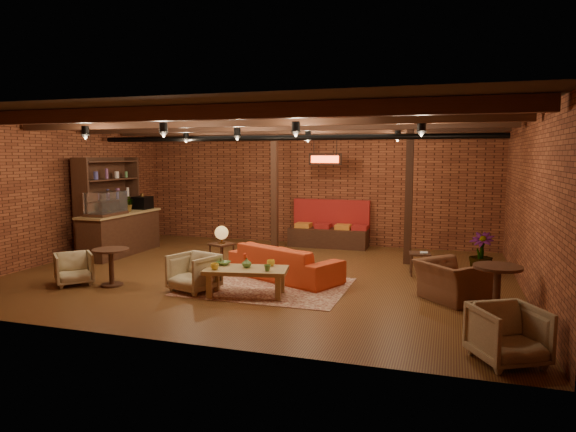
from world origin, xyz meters
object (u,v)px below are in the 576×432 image
(coffee_table, at_px, (245,271))
(round_table_right, at_px, (497,284))
(armchair_far, at_px, (508,332))
(sofa, at_px, (285,262))
(armchair_right, at_px, (452,275))
(plant_tall, at_px, (483,211))
(armchair_a, at_px, (74,267))
(round_table_left, at_px, (111,261))
(side_table_lamp, at_px, (222,236))
(side_table_book, at_px, (420,254))
(armchair_b, at_px, (194,271))

(coffee_table, distance_m, round_table_right, 4.08)
(armchair_far, bearing_deg, sofa, 111.94)
(armchair_right, relative_size, plant_tall, 0.40)
(coffee_table, distance_m, armchair_far, 4.45)
(armchair_a, distance_m, armchair_far, 7.66)
(armchair_right, bearing_deg, sofa, 35.45)
(round_table_left, height_order, armchair_a, round_table_left)
(armchair_far, relative_size, plant_tall, 0.29)
(side_table_lamp, bearing_deg, coffee_table, -54.82)
(armchair_a, bearing_deg, round_table_left, -36.91)
(side_table_book, relative_size, plant_tall, 0.19)
(side_table_lamp, distance_m, armchair_a, 3.02)
(sofa, xyz_separation_m, armchair_a, (-3.70, -1.63, -0.01))
(side_table_lamp, height_order, round_table_left, side_table_lamp)
(armchair_a, height_order, armchair_far, armchair_far)
(armchair_far, bearing_deg, armchair_a, 140.14)
(round_table_left, height_order, round_table_right, round_table_right)
(side_table_lamp, height_order, armchair_far, side_table_lamp)
(armchair_a, bearing_deg, sofa, -22.88)
(sofa, relative_size, side_table_lamp, 2.53)
(armchair_b, relative_size, armchair_right, 0.73)
(round_table_right, relative_size, plant_tall, 0.32)
(round_table_left, xyz_separation_m, armchair_far, (6.76, -1.66, -0.10))
(side_table_lamp, height_order, plant_tall, plant_tall)
(armchair_a, bearing_deg, side_table_book, -22.68)
(round_table_left, bearing_deg, side_table_lamp, 56.47)
(armchair_b, xyz_separation_m, armchair_right, (4.46, 0.75, 0.08))
(side_table_book, bearing_deg, side_table_lamp, -171.48)
(sofa, xyz_separation_m, side_table_book, (2.54, 1.14, 0.09))
(side_table_lamp, distance_m, round_table_left, 2.44)
(armchair_b, relative_size, plant_tall, 0.29)
(armchair_a, bearing_deg, armchair_right, -38.28)
(armchair_a, relative_size, side_table_book, 1.38)
(armchair_a, height_order, round_table_right, round_table_right)
(armchair_right, relative_size, side_table_book, 2.14)
(armchair_right, xyz_separation_m, armchair_far, (0.63, -2.53, -0.08))
(armchair_a, distance_m, plant_tall, 8.18)
(sofa, height_order, armchair_right, armchair_right)
(armchair_right, distance_m, plant_tall, 2.46)
(coffee_table, distance_m, armchair_a, 3.43)
(sofa, xyz_separation_m, armchair_b, (-1.28, -1.38, 0.04))
(sofa, distance_m, side_table_book, 2.79)
(round_table_left, relative_size, round_table_right, 0.85)
(coffee_table, relative_size, plant_tall, 0.59)
(sofa, distance_m, coffee_table, 1.40)
(round_table_right, bearing_deg, armchair_a, -178.81)
(armchair_a, bearing_deg, plant_tall, -23.07)
(plant_tall, bearing_deg, sofa, -156.63)
(armchair_b, bearing_deg, armchair_a, -156.13)
(round_table_left, bearing_deg, plant_tall, 24.97)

